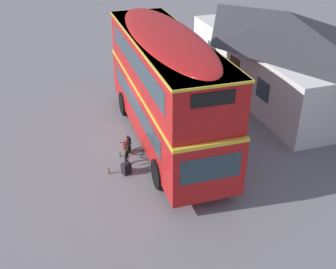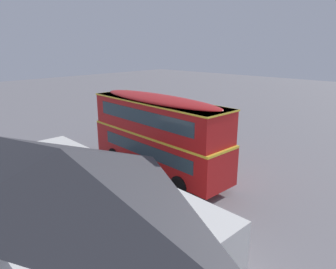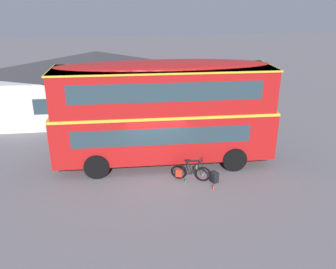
{
  "view_description": "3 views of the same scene",
  "coord_description": "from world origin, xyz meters",
  "px_view_note": "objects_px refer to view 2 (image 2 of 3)",
  "views": [
    {
      "loc": [
        14.79,
        -4.52,
        9.04
      ],
      "look_at": [
        2.21,
        0.25,
        1.3
      ],
      "focal_mm": 43.67,
      "sensor_mm": 36.0,
      "label": 1
    },
    {
      "loc": [
        -12.02,
        13.25,
        7.63
      ],
      "look_at": [
        1.79,
        -1.44,
        1.73
      ],
      "focal_mm": 32.84,
      "sensor_mm": 36.0,
      "label": 2
    },
    {
      "loc": [
        -1.92,
        -13.88,
        7.3
      ],
      "look_at": [
        0.64,
        0.32,
        1.59
      ],
      "focal_mm": 36.98,
      "sensor_mm": 36.0,
      "label": 3
    }
  ],
  "objects_px": {
    "double_decker_bus": "(158,131)",
    "backpack_on_ground": "(163,153)",
    "touring_bicycle": "(170,156)",
    "water_bottle_red_squeeze": "(171,153)",
    "water_bottle_green_metal": "(175,160)"
  },
  "relations": [
    {
      "from": "touring_bicycle",
      "to": "water_bottle_green_metal",
      "type": "bearing_deg",
      "value": -131.56
    },
    {
      "from": "touring_bicycle",
      "to": "double_decker_bus",
      "type": "bearing_deg",
      "value": 111.93
    },
    {
      "from": "backpack_on_ground",
      "to": "water_bottle_green_metal",
      "type": "height_order",
      "value": "backpack_on_ground"
    },
    {
      "from": "double_decker_bus",
      "to": "water_bottle_red_squeeze",
      "type": "relative_size",
      "value": 43.88
    },
    {
      "from": "water_bottle_red_squeeze",
      "to": "double_decker_bus",
      "type": "bearing_deg",
      "value": 118.15
    },
    {
      "from": "backpack_on_ground",
      "to": "water_bottle_red_squeeze",
      "type": "relative_size",
      "value": 2.2
    },
    {
      "from": "double_decker_bus",
      "to": "water_bottle_red_squeeze",
      "type": "height_order",
      "value": "double_decker_bus"
    },
    {
      "from": "touring_bicycle",
      "to": "water_bottle_red_squeeze",
      "type": "xyz_separation_m",
      "value": [
        0.77,
        -0.97,
        -0.27
      ]
    },
    {
      "from": "double_decker_bus",
      "to": "water_bottle_green_metal",
      "type": "relative_size",
      "value": 45.2
    },
    {
      "from": "double_decker_bus",
      "to": "water_bottle_green_metal",
      "type": "height_order",
      "value": "double_decker_bus"
    },
    {
      "from": "double_decker_bus",
      "to": "touring_bicycle",
      "type": "distance_m",
      "value": 3.07
    },
    {
      "from": "water_bottle_red_squeeze",
      "to": "water_bottle_green_metal",
      "type": "relative_size",
      "value": 1.03
    },
    {
      "from": "touring_bicycle",
      "to": "water_bottle_green_metal",
      "type": "height_order",
      "value": "touring_bicycle"
    },
    {
      "from": "double_decker_bus",
      "to": "backpack_on_ground",
      "type": "xyz_separation_m",
      "value": [
        1.76,
        -2.25,
        -2.38
      ]
    },
    {
      "from": "touring_bicycle",
      "to": "backpack_on_ground",
      "type": "distance_m",
      "value": 1.06
    }
  ]
}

